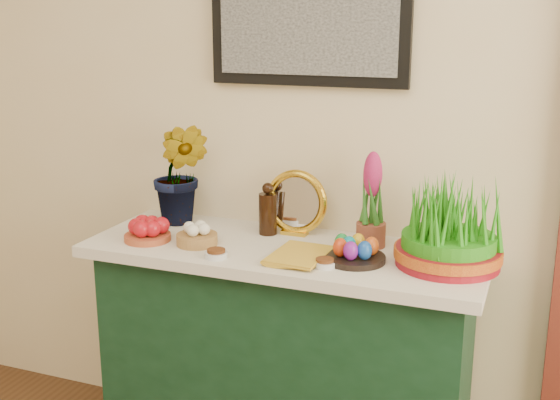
% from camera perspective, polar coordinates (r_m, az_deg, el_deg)
% --- Properties ---
extents(sideboard, '(1.30, 0.45, 0.85)m').
position_cam_1_polar(sideboard, '(2.66, 0.40, -13.30)').
color(sideboard, '#153A23').
rests_on(sideboard, ground).
extents(tablecloth, '(1.40, 0.55, 0.04)m').
position_cam_1_polar(tablecloth, '(2.48, 0.42, -4.20)').
color(tablecloth, silver).
rests_on(tablecloth, sideboard).
extents(hyacinth_green, '(0.29, 0.25, 0.53)m').
position_cam_1_polar(hyacinth_green, '(2.71, -8.12, 3.48)').
color(hyacinth_green, '#2C6E22').
rests_on(hyacinth_green, tablecloth).
extents(apple_bowl, '(0.20, 0.20, 0.08)m').
position_cam_1_polar(apple_bowl, '(2.57, -10.73, -2.49)').
color(apple_bowl, '#AB4C2C').
rests_on(apple_bowl, tablecloth).
extents(garlic_basket, '(0.19, 0.19, 0.08)m').
position_cam_1_polar(garlic_basket, '(2.50, -6.77, -2.88)').
color(garlic_basket, '#A97A44').
rests_on(garlic_basket, tablecloth).
extents(vinegar_cruet, '(0.07, 0.07, 0.20)m').
position_cam_1_polar(vinegar_cruet, '(2.59, -0.99, -0.94)').
color(vinegar_cruet, black).
rests_on(vinegar_cruet, tablecloth).
extents(mirror, '(0.24, 0.07, 0.24)m').
position_cam_1_polar(mirror, '(2.58, 1.31, -0.25)').
color(mirror, gold).
rests_on(mirror, tablecloth).
extents(book, '(0.17, 0.24, 0.03)m').
position_cam_1_polar(book, '(2.37, -0.42, -4.18)').
color(book, gold).
rests_on(book, tablecloth).
extents(spice_dish_left, '(0.08, 0.08, 0.03)m').
position_cam_1_polar(spice_dish_left, '(2.36, -5.20, -4.37)').
color(spice_dish_left, silver).
rests_on(spice_dish_left, tablecloth).
extents(spice_dish_right, '(0.07, 0.07, 0.03)m').
position_cam_1_polar(spice_dish_right, '(2.27, 3.65, -5.14)').
color(spice_dish_right, silver).
rests_on(spice_dish_right, tablecloth).
extents(egg_plate, '(0.21, 0.21, 0.08)m').
position_cam_1_polar(egg_plate, '(2.33, 6.04, -4.20)').
color(egg_plate, black).
rests_on(egg_plate, tablecloth).
extents(hyacinth_pink, '(0.10, 0.10, 0.34)m').
position_cam_1_polar(hyacinth_pink, '(2.45, 7.47, -0.35)').
color(hyacinth_pink, brown).
rests_on(hyacinth_pink, tablecloth).
extents(wheatgrass_sabzeh, '(0.35, 0.35, 0.28)m').
position_cam_1_polar(wheatgrass_sabzeh, '(2.31, 13.59, -2.28)').
color(wheatgrass_sabzeh, maroon).
rests_on(wheatgrass_sabzeh, tablecloth).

